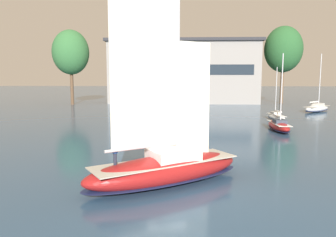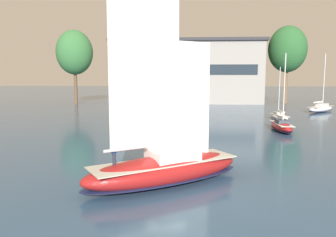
{
  "view_description": "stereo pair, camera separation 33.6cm",
  "coord_description": "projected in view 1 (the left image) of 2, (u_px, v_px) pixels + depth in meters",
  "views": [
    {
      "loc": [
        0.94,
        -19.95,
        6.78
      ],
      "look_at": [
        0.0,
        3.0,
        3.79
      ],
      "focal_mm": 35.0,
      "sensor_mm": 36.0,
      "label": 1
    },
    {
      "loc": [
        1.27,
        -19.93,
        6.78
      ],
      "look_at": [
        0.0,
        3.0,
        3.79
      ],
      "focal_mm": 35.0,
      "sensor_mm": 36.0,
      "label": 2
    }
  ],
  "objects": [
    {
      "name": "ground_plane",
      "position": [
        166.0,
        184.0,
        20.68
      ],
      "size": [
        400.0,
        400.0,
        0.0
      ],
      "primitive_type": "plane",
      "color": "#2D4C6B"
    },
    {
      "name": "waterfront_building",
      "position": [
        183.0,
        72.0,
        84.17
      ],
      "size": [
        38.04,
        14.31,
        15.73
      ],
      "color": "gray",
      "rests_on": "ground"
    },
    {
      "name": "tree_shore_left",
      "position": [
        283.0,
        49.0,
        80.29
      ],
      "size": [
        9.18,
        9.18,
        18.9
      ],
      "color": "brown",
      "rests_on": "ground"
    },
    {
      "name": "tree_shore_center",
      "position": [
        71.0,
        52.0,
        76.62
      ],
      "size": [
        8.5,
        8.5,
        17.49
      ],
      "color": "brown",
      "rests_on": "ground"
    },
    {
      "name": "sailboat_main",
      "position": [
        166.0,
        166.0,
        20.54
      ],
      "size": [
        10.81,
        8.59,
        15.03
      ],
      "color": "maroon",
      "rests_on": "ground"
    },
    {
      "name": "sailboat_moored_near_marina",
      "position": [
        276.0,
        116.0,
        50.66
      ],
      "size": [
        2.11,
        6.01,
        8.13
      ],
      "color": "white",
      "rests_on": "ground"
    },
    {
      "name": "sailboat_moored_mid_channel",
      "position": [
        317.0,
        108.0,
        62.11
      ],
      "size": [
        7.34,
        7.01,
        10.92
      ],
      "color": "silver",
      "rests_on": "ground"
    },
    {
      "name": "sailboat_moored_far_slip",
      "position": [
        279.0,
        125.0,
        40.93
      ],
      "size": [
        2.05,
        6.92,
        9.48
      ],
      "color": "maroon",
      "rests_on": "ground"
    },
    {
      "name": "channel_buoy",
      "position": [
        150.0,
        132.0,
        35.63
      ],
      "size": [
        0.94,
        0.94,
        1.72
      ],
      "color": "green",
      "rests_on": "ground"
    }
  ]
}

